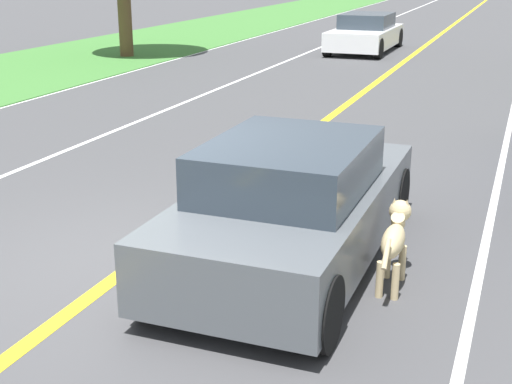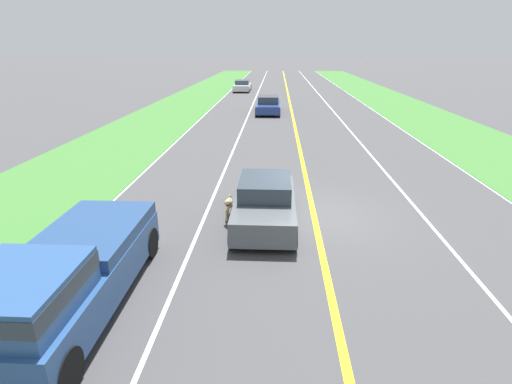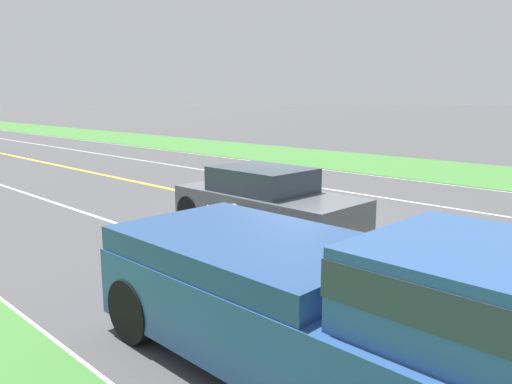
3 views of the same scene
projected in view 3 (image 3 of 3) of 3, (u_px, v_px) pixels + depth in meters
name	position (u px, v px, depth m)	size (l,w,h in m)	color
ground_plane	(294.00, 215.00, 12.30)	(400.00, 400.00, 0.00)	#424244
centre_divider_line	(294.00, 215.00, 12.30)	(0.18, 160.00, 0.01)	yellow
lane_edge_line_left	(425.00, 182.00, 17.21)	(0.14, 160.00, 0.01)	white
lane_dash_same_dir	(179.00, 244.00, 9.84)	(0.10, 160.00, 0.01)	white
lane_dash_oncoming	(370.00, 196.00, 14.75)	(0.10, 160.00, 0.01)	white
grass_verge_left	(461.00, 172.00, 19.31)	(6.00, 160.00, 0.03)	#3D7533
ego_car	(267.00, 202.00, 10.70)	(1.83, 4.20, 1.38)	#51565B
dog	(223.00, 216.00, 10.04)	(0.25, 1.19, 0.82)	#D1B784
pickup_truck	(353.00, 307.00, 4.74)	(2.05, 5.41, 1.73)	#284C84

